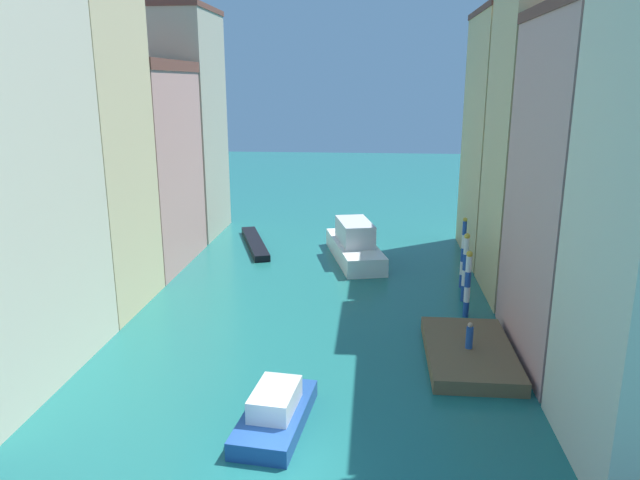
% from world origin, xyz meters
% --- Properties ---
extents(ground_plane, '(154.00, 154.00, 0.00)m').
position_xyz_m(ground_plane, '(0.00, 24.50, 0.00)').
color(ground_plane, '#1E6B66').
extents(building_left_1, '(7.88, 7.71, 22.67)m').
position_xyz_m(building_left_1, '(-14.79, 15.22, 11.35)').
color(building_left_1, beige).
rests_on(building_left_1, ground).
extents(building_left_2, '(7.88, 10.62, 15.32)m').
position_xyz_m(building_left_2, '(-14.79, 24.38, 7.67)').
color(building_left_2, tan).
rests_on(building_left_2, ground).
extents(building_left_3, '(7.88, 8.53, 20.12)m').
position_xyz_m(building_left_3, '(-14.79, 34.29, 10.07)').
color(building_left_3, '#BCB299').
rests_on(building_left_3, ground).
extents(building_right_1, '(7.88, 10.32, 17.31)m').
position_xyz_m(building_right_1, '(14.79, 10.48, 8.67)').
color(building_right_1, tan).
rests_on(building_right_1, ground).
extents(building_right_2, '(7.88, 7.68, 19.77)m').
position_xyz_m(building_right_2, '(14.79, 19.76, 9.90)').
color(building_right_2, '#DBB77A').
rests_on(building_right_2, ground).
extents(building_right_3, '(7.88, 10.44, 19.14)m').
position_xyz_m(building_right_3, '(14.79, 29.10, 9.58)').
color(building_right_3, '#DBB77A').
rests_on(building_right_3, ground).
extents(waterfront_dock, '(4.33, 7.63, 0.70)m').
position_xyz_m(waterfront_dock, '(8.47, 9.56, 0.35)').
color(waterfront_dock, brown).
rests_on(waterfront_dock, ground).
extents(person_on_dock, '(0.36, 0.36, 1.39)m').
position_xyz_m(person_on_dock, '(8.39, 9.38, 1.34)').
color(person_on_dock, '#234C93').
rests_on(person_on_dock, waterfront_dock).
extents(mooring_pole_0, '(0.39, 0.39, 4.15)m').
position_xyz_m(mooring_pole_0, '(9.12, 15.37, 2.13)').
color(mooring_pole_0, '#1E479E').
rests_on(mooring_pole_0, ground).
extents(mooring_pole_1, '(0.37, 0.37, 4.54)m').
position_xyz_m(mooring_pole_1, '(9.35, 18.07, 2.33)').
color(mooring_pole_1, '#1E479E').
rests_on(mooring_pole_1, ground).
extents(mooring_pole_2, '(0.31, 0.31, 4.98)m').
position_xyz_m(mooring_pole_2, '(9.57, 20.72, 2.54)').
color(mooring_pole_2, '#1E479E').
rests_on(mooring_pole_2, ground).
extents(vaporetto_white, '(5.26, 10.33, 3.15)m').
position_xyz_m(vaporetto_white, '(1.97, 26.83, 1.20)').
color(vaporetto_white, white).
rests_on(vaporetto_white, ground).
extents(gondola_black, '(4.35, 9.87, 0.55)m').
position_xyz_m(gondola_black, '(-6.79, 29.98, 0.27)').
color(gondola_black, black).
rests_on(gondola_black, ground).
extents(motorboat_0, '(2.98, 5.69, 1.68)m').
position_xyz_m(motorboat_0, '(-0.43, 2.63, 0.63)').
color(motorboat_0, '#234C93').
rests_on(motorboat_0, ground).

